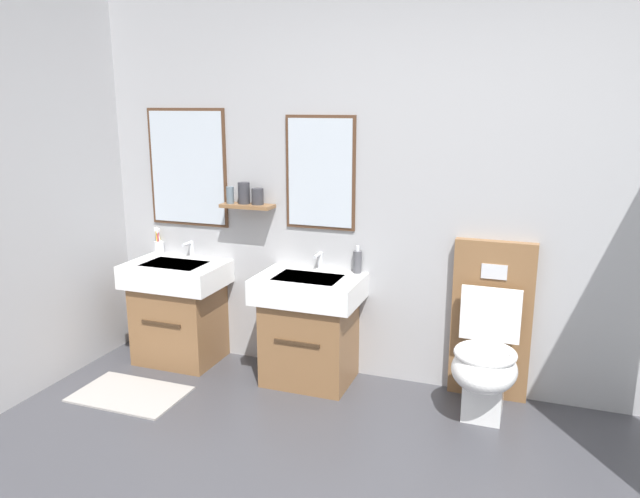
{
  "coord_description": "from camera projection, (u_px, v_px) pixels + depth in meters",
  "views": [
    {
      "loc": [
        0.57,
        -1.76,
        1.79
      ],
      "look_at": [
        -0.61,
        1.48,
        0.96
      ],
      "focal_mm": 33.92,
      "sensor_mm": 36.0,
      "label": 1
    }
  ],
  "objects": [
    {
      "name": "wall_back",
      "position": [
        438.0,
        183.0,
        3.72
      ],
      "size": [
        4.9,
        0.27,
        2.64
      ],
      "color": "#A8A8AA",
      "rests_on": "ground"
    },
    {
      "name": "vanity_sink_right",
      "position": [
        310.0,
        325.0,
        3.95
      ],
      "size": [
        0.67,
        0.5,
        0.72
      ],
      "color": "brown",
      "rests_on": "ground"
    },
    {
      "name": "tap_on_left_sink",
      "position": [
        190.0,
        247.0,
        4.35
      ],
      "size": [
        0.03,
        0.13,
        0.11
      ],
      "color": "silver",
      "rests_on": "vanity_sink_left"
    },
    {
      "name": "bath_mat",
      "position": [
        130.0,
        394.0,
        3.82
      ],
      "size": [
        0.68,
        0.44,
        0.01
      ],
      "primitive_type": "cube",
      "color": "#9E9993",
      "rests_on": "ground"
    },
    {
      "name": "vanity_sink_left",
      "position": [
        179.0,
        308.0,
        4.28
      ],
      "size": [
        0.67,
        0.5,
        0.72
      ],
      "color": "brown",
      "rests_on": "ground"
    },
    {
      "name": "toothbrush_cup",
      "position": [
        159.0,
        246.0,
        4.42
      ],
      "size": [
        0.07,
        0.07,
        0.2
      ],
      "color": "silver",
      "rests_on": "vanity_sink_left"
    },
    {
      "name": "toilet",
      "position": [
        487.0,
        350.0,
        3.58
      ],
      "size": [
        0.48,
        0.62,
        1.0
      ],
      "color": "brown",
      "rests_on": "ground"
    },
    {
      "name": "soap_dispenser",
      "position": [
        357.0,
        261.0,
        3.92
      ],
      "size": [
        0.06,
        0.06,
        0.18
      ],
      "color": "#4C4C51",
      "rests_on": "vanity_sink_right"
    },
    {
      "name": "tap_on_right_sink",
      "position": [
        319.0,
        259.0,
        4.02
      ],
      "size": [
        0.03,
        0.13,
        0.11
      ],
      "color": "silver",
      "rests_on": "vanity_sink_right"
    }
  ]
}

